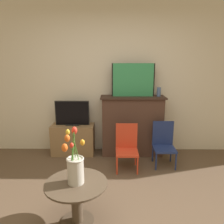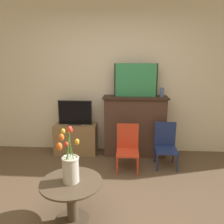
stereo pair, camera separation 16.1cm
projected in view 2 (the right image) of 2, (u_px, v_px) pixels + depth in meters
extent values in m
cube|color=beige|center=(115.00, 78.00, 3.91)|extent=(8.00, 0.06, 2.70)
cube|color=#4C3328|center=(135.00, 126.00, 3.87)|extent=(1.05, 0.36, 1.05)
cube|color=#35231C|center=(135.00, 97.00, 3.74)|extent=(1.11, 0.40, 0.02)
cube|color=black|center=(136.00, 80.00, 3.70)|extent=(0.73, 0.02, 0.56)
cube|color=#338E56|center=(136.00, 80.00, 3.68)|extent=(0.69, 0.02, 0.56)
cylinder|color=#4C6699|center=(162.00, 92.00, 3.70)|extent=(0.07, 0.07, 0.16)
cube|color=olive|center=(76.00, 139.00, 3.98)|extent=(0.75, 0.36, 0.54)
cube|color=black|center=(75.00, 124.00, 3.91)|extent=(0.23, 0.12, 0.01)
cube|color=black|center=(75.00, 113.00, 3.88)|extent=(0.60, 0.02, 0.43)
cube|color=black|center=(75.00, 113.00, 3.87)|extent=(0.57, 0.02, 0.40)
cylinder|color=red|center=(117.00, 166.00, 3.23)|extent=(0.02, 0.02, 0.27)
cylinder|color=red|center=(138.00, 167.00, 3.21)|extent=(0.02, 0.02, 0.27)
cylinder|color=red|center=(118.00, 157.00, 3.52)|extent=(0.02, 0.02, 0.27)
cylinder|color=red|center=(137.00, 158.00, 3.50)|extent=(0.02, 0.02, 0.27)
cube|color=red|center=(128.00, 153.00, 3.33)|extent=(0.34, 0.34, 0.03)
cube|color=red|center=(128.00, 136.00, 3.43)|extent=(0.34, 0.02, 0.40)
cylinder|color=navy|center=(157.00, 163.00, 3.32)|extent=(0.02, 0.02, 0.27)
cylinder|color=navy|center=(177.00, 164.00, 3.30)|extent=(0.02, 0.02, 0.27)
cylinder|color=navy|center=(155.00, 155.00, 3.62)|extent=(0.02, 0.02, 0.27)
cylinder|color=navy|center=(173.00, 155.00, 3.60)|extent=(0.02, 0.02, 0.27)
cube|color=navy|center=(166.00, 150.00, 3.43)|extent=(0.34, 0.34, 0.03)
cube|color=navy|center=(165.00, 134.00, 3.53)|extent=(0.34, 0.02, 0.40)
cylinder|color=#4C3D2D|center=(73.00, 220.00, 2.32)|extent=(0.35, 0.35, 0.02)
cylinder|color=#4C3D2D|center=(72.00, 202.00, 2.27)|extent=(0.11, 0.11, 0.44)
cylinder|color=#4C3D2D|center=(71.00, 182.00, 2.22)|extent=(0.63, 0.63, 0.02)
cylinder|color=beige|center=(71.00, 170.00, 2.18)|extent=(0.16, 0.16, 0.26)
torus|color=beige|center=(70.00, 158.00, 2.15)|extent=(0.18, 0.18, 0.02)
cylinder|color=#477A2D|center=(72.00, 154.00, 2.13)|extent=(0.06, 0.03, 0.28)
ellipsoid|color=orange|center=(77.00, 142.00, 2.08)|extent=(0.04, 0.04, 0.06)
cylinder|color=#477A2D|center=(68.00, 156.00, 2.12)|extent=(0.01, 0.02, 0.25)
ellipsoid|color=red|center=(66.00, 144.00, 2.08)|extent=(0.04, 0.04, 0.05)
cylinder|color=#477A2D|center=(68.00, 151.00, 2.11)|extent=(0.04, 0.07, 0.34)
ellipsoid|color=orange|center=(61.00, 137.00, 2.01)|extent=(0.05, 0.05, 0.07)
cylinder|color=#477A2D|center=(70.00, 148.00, 2.16)|extent=(0.01, 0.05, 0.36)
ellipsoid|color=red|center=(70.00, 130.00, 2.16)|extent=(0.06, 0.06, 0.08)
cylinder|color=#477A2D|center=(67.00, 149.00, 2.15)|extent=(0.05, 0.03, 0.36)
ellipsoid|color=gold|center=(63.00, 131.00, 2.13)|extent=(0.04, 0.04, 0.06)
cylinder|color=#477A2D|center=(67.00, 156.00, 2.13)|extent=(0.07, 0.05, 0.24)
ellipsoid|color=orange|center=(59.00, 147.00, 2.07)|extent=(0.06, 0.06, 0.08)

